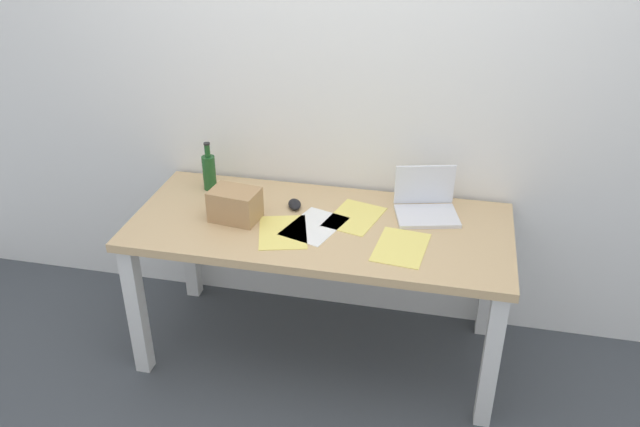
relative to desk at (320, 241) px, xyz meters
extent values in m
plane|color=#42474C|center=(0.00, 0.00, -0.64)|extent=(8.00, 8.00, 0.00)
cube|color=white|center=(0.00, 0.44, 0.66)|extent=(5.20, 0.08, 2.60)
cube|color=tan|center=(0.00, 0.00, 0.08)|extent=(1.73, 0.76, 0.04)
cube|color=silver|center=(-0.81, -0.32, -0.29)|extent=(0.07, 0.07, 0.70)
cube|color=silver|center=(0.81, -0.32, -0.29)|extent=(0.07, 0.07, 0.70)
cube|color=silver|center=(-0.81, 0.32, -0.29)|extent=(0.07, 0.07, 0.70)
cube|color=silver|center=(0.81, 0.32, -0.29)|extent=(0.07, 0.07, 0.70)
cube|color=silver|center=(0.47, 0.15, 0.10)|extent=(0.32, 0.27, 0.02)
cube|color=white|center=(0.45, 0.26, 0.21)|extent=(0.28, 0.09, 0.20)
cylinder|color=#1E5123|center=(-0.61, 0.23, 0.18)|extent=(0.07, 0.07, 0.17)
cylinder|color=#1E5123|center=(-0.61, 0.23, 0.30)|extent=(0.03, 0.03, 0.06)
cylinder|color=black|center=(-0.61, 0.23, 0.34)|extent=(0.03, 0.03, 0.01)
ellipsoid|color=black|center=(-0.15, 0.12, 0.11)|extent=(0.09, 0.11, 0.03)
cube|color=tan|center=(-0.39, -0.04, 0.17)|extent=(0.24, 0.18, 0.15)
cube|color=#F4E06B|center=(0.15, 0.09, 0.10)|extent=(0.28, 0.34, 0.00)
cube|color=#F4E06B|center=(-0.14, -0.12, 0.10)|extent=(0.28, 0.34, 0.00)
cube|color=white|center=(-0.02, -0.04, 0.10)|extent=(0.29, 0.35, 0.00)
cube|color=#F4E06B|center=(0.38, -0.13, 0.10)|extent=(0.24, 0.32, 0.00)
camera|label=1|loc=(0.55, -2.54, 1.58)|focal=36.80mm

